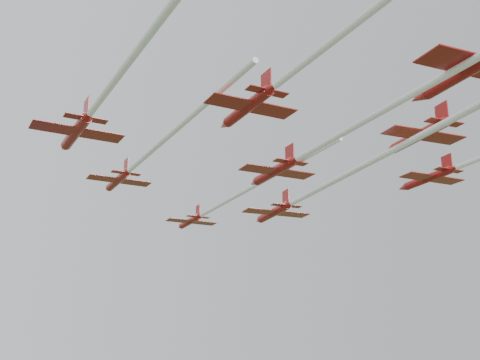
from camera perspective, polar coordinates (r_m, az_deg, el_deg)
jet_lead at (r=86.85m, az=-2.19°, el=-2.52°), size 10.39×47.02×2.40m
jet_row2_left at (r=72.77m, az=-9.48°, el=1.77°), size 8.55×43.16×2.48m
jet_row2_right at (r=78.95m, az=6.53°, el=-1.35°), size 14.87×50.78×2.94m
jet_row3_left at (r=57.12m, az=-12.53°, el=8.23°), size 9.95×53.74×2.92m
jet_row3_mid at (r=55.00m, az=12.11°, el=5.72°), size 13.20×65.02×2.59m
jet_row4_left at (r=44.22m, az=8.47°, el=12.68°), size 10.09×51.98×2.46m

